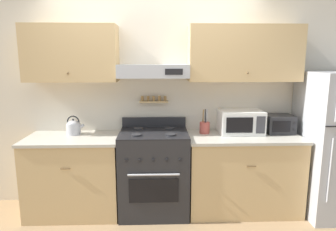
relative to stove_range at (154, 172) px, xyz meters
The scene contains 10 objects.
ground_plane 0.57m from the stove_range, 90.00° to the right, with size 16.00×16.00×0.00m, color #937551.
wall_back 1.01m from the stove_range, 80.68° to the left, with size 5.20×0.46×2.55m.
counter_left 0.91m from the stove_range, behind, with size 1.04×0.65×0.90m.
counter_right 1.03m from the stove_range, ahead, with size 1.29×0.65×0.90m.
stove_range is the anchor object (origin of this frame).
refrigerator 2.08m from the stove_range, ahead, with size 0.71×0.79×1.62m.
tea_kettle 1.06m from the stove_range, behind, with size 0.21×0.16×0.22m.
microwave 1.17m from the stove_range, ahead, with size 0.50×0.40×0.27m.
utensil_crock 0.78m from the stove_range, 13.00° to the left, with size 0.12×0.12×0.29m.
toaster_oven 1.57m from the stove_range, ahead, with size 0.32×0.30×0.21m.
Camera 1 is at (0.05, -2.95, 1.75)m, focal length 32.00 mm.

